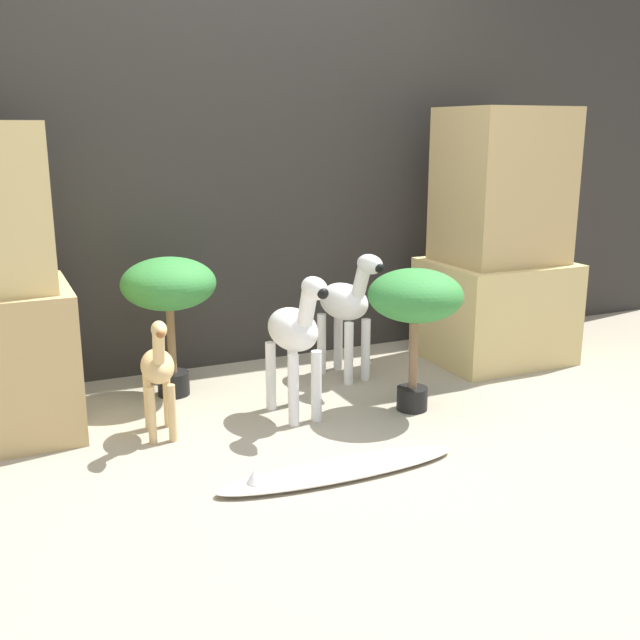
{
  "coord_description": "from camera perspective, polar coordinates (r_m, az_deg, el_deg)",
  "views": [
    {
      "loc": [
        -1.3,
        -2.7,
        1.3
      ],
      "look_at": [
        0.18,
        0.55,
        0.39
      ],
      "focal_mm": 42.0,
      "sensor_mm": 36.0,
      "label": 1
    }
  ],
  "objects": [
    {
      "name": "ground_plane",
      "position": [
        3.26,
        1.2,
        -9.12
      ],
      "size": [
        14.0,
        14.0,
        0.0
      ],
      "primitive_type": "plane",
      "color": "#9E937F"
    },
    {
      "name": "wall_back",
      "position": [
        4.18,
        -6.44,
        11.54
      ],
      "size": [
        6.4,
        0.08,
        2.2
      ],
      "color": "#2D2B28",
      "rests_on": "ground_plane"
    },
    {
      "name": "rock_pillar_right",
      "position": [
        4.35,
        13.43,
        5.29
      ],
      "size": [
        0.74,
        0.64,
        1.41
      ],
      "color": "#D1B775",
      "rests_on": "ground_plane"
    },
    {
      "name": "zebra_right",
      "position": [
        3.94,
        2.06,
        1.15
      ],
      "size": [
        0.26,
        0.48,
        0.69
      ],
      "color": "white",
      "rests_on": "ground_plane"
    },
    {
      "name": "zebra_left",
      "position": [
        3.39,
        -1.88,
        -1.04
      ],
      "size": [
        0.22,
        0.47,
        0.69
      ],
      "color": "white",
      "rests_on": "ground_plane"
    },
    {
      "name": "giraffe_figurine",
      "position": [
        3.27,
        -12.24,
        -3.7
      ],
      "size": [
        0.17,
        0.36,
        0.55
      ],
      "color": "tan",
      "rests_on": "ground_plane"
    },
    {
      "name": "potted_palm_front",
      "position": [
        3.71,
        -11.45,
        2.3
      ],
      "size": [
        0.46,
        0.46,
        0.7
      ],
      "color": "black",
      "rests_on": "ground_plane"
    },
    {
      "name": "potted_palm_back",
      "position": [
        3.47,
        7.27,
        1.45
      ],
      "size": [
        0.44,
        0.44,
        0.68
      ],
      "color": "black",
      "rests_on": "ground_plane"
    },
    {
      "name": "surfboard",
      "position": [
        2.95,
        1.38,
        -11.33
      ],
      "size": [
        1.0,
        0.22,
        0.08
      ],
      "color": "silver",
      "rests_on": "ground_plane"
    }
  ]
}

